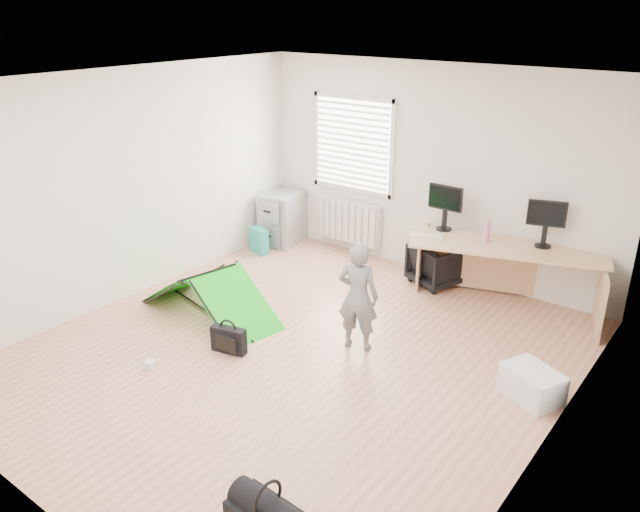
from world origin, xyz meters
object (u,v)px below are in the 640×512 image
Objects in this scene: filing_cabinet at (283,218)px; office_chair at (437,264)px; desk at (505,276)px; laptop_bag at (229,340)px; monitor_left at (445,214)px; person at (358,296)px; storage_crate at (532,384)px; thermos at (487,231)px; monitor_right at (545,230)px; kite at (209,294)px.

filing_cabinet is 1.29× the size of office_chair.
laptop_bag is (-1.81, -2.75, -0.23)m from desk.
monitor_left reaches higher than laptop_bag.
storage_crate is at bearing 170.17° from person.
person is (-0.56, -1.84, -0.29)m from thermos.
monitor_right is (3.77, 0.20, 0.57)m from filing_cabinet.
person reaches higher than monitor_left.
desk is 0.91m from office_chair.
filing_cabinet reaches higher than desk.
monitor_right is 0.72× the size of office_chair.
monitor_left reaches higher than filing_cabinet.
desk is 1.28× the size of kite.
kite reaches higher than laptop_bag.
filing_cabinet is 4.71m from storage_crate.
thermos is at bearing 46.42° from laptop_bag.
storage_crate is at bearing -78.17° from desk.
desk reaches higher than kite.
monitor_right is at bearing -151.61° from office_chair.
kite is at bearing 75.36° from office_chair.
laptop_bag is at bearing 25.19° from person.
laptop_bag is (-1.54, -2.73, -0.74)m from thermos.
thermos is 2.17m from storage_crate.
person reaches higher than office_chair.
thermos is at bearing -175.26° from monitor_right.
thermos is at bearing -123.38° from person.
office_chair is at bearing -9.62° from filing_cabinet.
monitor_right is at bearing 22.58° from thermos.
person is (0.09, -1.92, 0.32)m from office_chair.
thermos reaches higher than storage_crate.
person reaches higher than storage_crate.
desk is at bearing -3.16° from monitor_left.
monitor_left is at bearing -105.74° from person.
storage_crate reaches higher than laptop_bag.
office_chair is (-1.23, -0.17, -0.68)m from monitor_right.
monitor_right is 1.64× the size of thermos.
storage_crate is (1.86, -1.71, -0.12)m from office_chair.
person reaches higher than laptop_bag.
storage_crate is (1.80, -1.71, -0.81)m from monitor_left.
filing_cabinet is 2.48m from kite.
monitor_right is 0.64m from thermos.
office_chair is at bearing 158.40° from desk.
filing_cabinet is 3.22m from thermos.
monitor_left is at bearing 172.63° from thermos.
laptop_bag is at bearing -141.44° from desk.
desk is at bearing -163.47° from monitor_right.
monitor_left is 0.85× the size of storage_crate.
storage_crate is (0.96, -1.66, -0.23)m from desk.
thermos is at bearing 56.35° from kite.
thermos is 0.51× the size of storage_crate.
monitor_left is (2.60, 0.03, 0.57)m from filing_cabinet.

